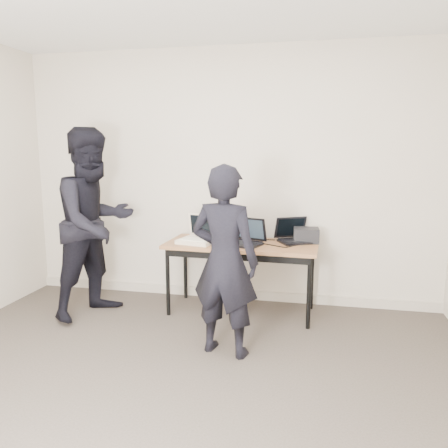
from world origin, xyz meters
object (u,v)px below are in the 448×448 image
(desk, at_px, (241,249))
(person_typist, at_px, (225,261))
(laptop_right, at_px, (294,236))
(person_observer, at_px, (95,223))
(laptop_center, at_px, (246,238))
(equipment_box, at_px, (306,235))
(laptop_beige, at_px, (199,237))
(leather_satchel, at_px, (228,226))

(desk, bearing_deg, person_typist, -86.54)
(laptop_right, distance_m, person_observer, 1.99)
(person_typist, bearing_deg, laptop_center, -80.05)
(equipment_box, distance_m, person_typist, 1.26)
(desk, height_order, laptop_center, laptop_center)
(equipment_box, height_order, person_typist, person_typist)
(equipment_box, bearing_deg, laptop_beige, -167.76)
(laptop_center, distance_m, laptop_right, 0.51)
(laptop_center, bearing_deg, laptop_right, 44.99)
(laptop_beige, distance_m, laptop_center, 0.48)
(equipment_box, relative_size, person_typist, 0.16)
(person_observer, bearing_deg, laptop_right, -49.95)
(laptop_center, bearing_deg, leather_satchel, 150.97)
(laptop_center, bearing_deg, person_observer, -149.29)
(laptop_beige, xyz_separation_m, leather_satchel, (0.25, 0.27, 0.07))
(laptop_right, height_order, leather_satchel, leather_satchel)
(desk, bearing_deg, laptop_center, -29.71)
(desk, distance_m, leather_satchel, 0.34)
(laptop_center, relative_size, person_typist, 0.27)
(equipment_box, bearing_deg, laptop_right, -179.13)
(desk, distance_m, person_typist, 0.91)
(desk, bearing_deg, leather_satchel, 130.50)
(laptop_right, xyz_separation_m, person_typist, (-0.49, -1.10, -0.01))
(desk, distance_m, equipment_box, 0.67)
(person_typist, bearing_deg, person_observer, -10.51)
(laptop_beige, relative_size, equipment_box, 1.64)
(desk, height_order, laptop_right, laptop_right)
(laptop_center, xyz_separation_m, laptop_right, (0.46, 0.22, -0.00))
(leather_satchel, bearing_deg, equipment_box, -1.46)
(equipment_box, bearing_deg, person_typist, -119.08)
(leather_satchel, distance_m, person_typist, 1.15)
(laptop_right, relative_size, leather_satchel, 1.21)
(leather_satchel, bearing_deg, desk, -50.70)
(laptop_beige, xyz_separation_m, laptop_right, (0.94, 0.23, -0.00))
(leather_satchel, distance_m, equipment_box, 0.81)
(desk, xyz_separation_m, person_observer, (-1.41, -0.32, 0.27))
(desk, distance_m, laptop_beige, 0.45)
(desk, relative_size, leather_satchel, 4.20)
(laptop_beige, distance_m, person_typist, 0.98)
(leather_satchel, xyz_separation_m, person_typist, (0.20, -1.13, -0.08))
(laptop_beige, bearing_deg, laptop_center, 13.57)
(leather_satchel, bearing_deg, laptop_center, -47.44)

